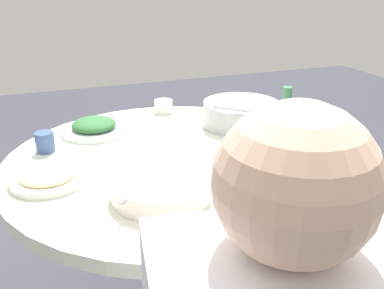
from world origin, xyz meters
The scene contains 9 objects.
round_dining_table centered at (0.00, 0.00, 0.61)m, with size 1.11×1.11×0.77m.
rice_bowl centered at (0.34, 0.20, 0.82)m, with size 0.29×0.29×0.10m.
soup_bowl centered at (-0.12, -0.24, 0.80)m, with size 0.27×0.27×0.06m.
dish_greens centered at (-0.21, 0.32, 0.79)m, with size 0.25×0.25×0.06m.
dish_stirfry centered at (0.23, -0.27, 0.79)m, with size 0.20×0.20×0.04m.
dish_noodles centered at (-0.40, -0.04, 0.79)m, with size 0.22×0.22×0.04m.
green_bottle centered at (0.36, -0.07, 0.86)m, with size 0.07×0.07×0.22m.
tea_cup_near centered at (-0.39, 0.19, 0.81)m, with size 0.06×0.06×0.07m, color #3B548B.
tea_cup_far centered at (0.10, 0.46, 0.80)m, with size 0.08×0.08×0.05m, color white.
Camera 1 is at (-0.39, -1.20, 1.34)m, focal length 39.48 mm.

